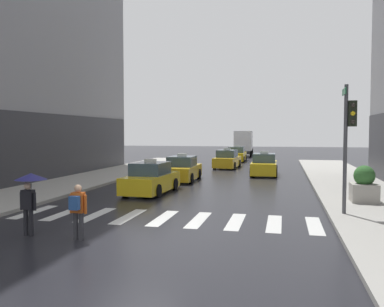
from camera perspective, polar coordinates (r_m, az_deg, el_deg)
ground_plane at (r=12.47m, az=-8.19°, el=-11.83°), size 160.00×160.00×0.00m
crosswalk_markings at (r=15.23m, az=-4.10°, el=-9.06°), size 11.30×2.80×0.01m
traffic_light_pole at (r=16.04m, az=21.19°, el=3.06°), size 0.44×0.84×4.80m
taxi_lead at (r=21.34m, az=-5.81°, el=-3.64°), size 2.07×4.61×1.80m
taxi_second at (r=26.63m, az=-1.38°, el=-2.30°), size 2.00×4.57×1.80m
taxi_third at (r=30.51m, az=10.14°, el=-1.67°), size 1.97×4.56×1.80m
taxi_fourth at (r=36.19m, az=4.99°, el=-0.91°), size 2.11×4.62×1.80m
taxi_fifth at (r=44.41m, az=6.32°, el=-0.19°), size 1.96×4.56×1.80m
box_truck at (r=54.47m, az=7.31°, el=1.57°), size 2.54×7.62×3.35m
pedestrian_with_umbrella at (r=13.36m, az=-21.88°, el=-4.39°), size 0.96×0.96×1.94m
pedestrian_with_backpack at (r=12.45m, az=-15.82°, el=-7.35°), size 0.55×0.43×1.65m
planter_near_corner at (r=19.19m, az=23.10°, el=-4.16°), size 1.10×1.10×1.60m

